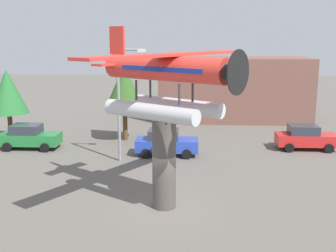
{
  "coord_description": "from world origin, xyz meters",
  "views": [
    {
      "loc": [
        1.29,
        -18.35,
        7.84
      ],
      "look_at": [
        0.0,
        3.0,
        3.27
      ],
      "focal_mm": 44.38,
      "sensor_mm": 36.0,
      "label": 1
    }
  ],
  "objects_px": {
    "car_near_green": "(29,137)",
    "streetlight_primary": "(122,96)",
    "car_far_red": "(306,137)",
    "floatplane_monument": "(166,79)",
    "car_mid_blue": "(166,142)",
    "storefront_building": "(233,89)",
    "tree_west": "(8,92)",
    "display_pedestal": "(164,163)",
    "tree_east": "(124,88)"
  },
  "relations": [
    {
      "from": "car_near_green",
      "to": "streetlight_primary",
      "type": "distance_m",
      "value": 8.37
    },
    {
      "from": "car_far_red",
      "to": "streetlight_primary",
      "type": "bearing_deg",
      "value": -163.93
    },
    {
      "from": "floatplane_monument",
      "to": "car_mid_blue",
      "type": "xyz_separation_m",
      "value": [
        -0.59,
        8.89,
        -5.14
      ]
    },
    {
      "from": "floatplane_monument",
      "to": "car_mid_blue",
      "type": "height_order",
      "value": "floatplane_monument"
    },
    {
      "from": "floatplane_monument",
      "to": "car_far_red",
      "type": "xyz_separation_m",
      "value": [
        9.23,
        10.96,
        -5.14
      ]
    },
    {
      "from": "car_far_red",
      "to": "car_near_green",
      "type": "bearing_deg",
      "value": -177.12
    },
    {
      "from": "floatplane_monument",
      "to": "storefront_building",
      "type": "xyz_separation_m",
      "value": [
        5.11,
        22.07,
        -3.04
      ]
    },
    {
      "from": "car_near_green",
      "to": "tree_west",
      "type": "distance_m",
      "value": 4.63
    },
    {
      "from": "car_far_red",
      "to": "streetlight_primary",
      "type": "xyz_separation_m",
      "value": [
        -12.51,
        -3.6,
        3.35
      ]
    },
    {
      "from": "streetlight_primary",
      "to": "tree_west",
      "type": "xyz_separation_m",
      "value": [
        -9.75,
        5.22,
        -0.47
      ]
    },
    {
      "from": "streetlight_primary",
      "to": "storefront_building",
      "type": "bearing_deg",
      "value": 60.34
    },
    {
      "from": "streetlight_primary",
      "to": "storefront_building",
      "type": "relative_size",
      "value": 0.51
    },
    {
      "from": "floatplane_monument",
      "to": "display_pedestal",
      "type": "bearing_deg",
      "value": -180.0
    },
    {
      "from": "streetlight_primary",
      "to": "tree_east",
      "type": "height_order",
      "value": "streetlight_primary"
    },
    {
      "from": "storefront_building",
      "to": "tree_west",
      "type": "distance_m",
      "value": 20.47
    },
    {
      "from": "streetlight_primary",
      "to": "tree_west",
      "type": "bearing_deg",
      "value": 151.82
    },
    {
      "from": "car_far_red",
      "to": "streetlight_primary",
      "type": "distance_m",
      "value": 13.44
    },
    {
      "from": "car_far_red",
      "to": "storefront_building",
      "type": "bearing_deg",
      "value": 110.37
    },
    {
      "from": "storefront_building",
      "to": "tree_west",
      "type": "bearing_deg",
      "value": -152.35
    },
    {
      "from": "car_mid_blue",
      "to": "streetlight_primary",
      "type": "xyz_separation_m",
      "value": [
        -2.69,
        -1.53,
        3.35
      ]
    },
    {
      "from": "storefront_building",
      "to": "car_mid_blue",
      "type": "bearing_deg",
      "value": -113.35
    },
    {
      "from": "floatplane_monument",
      "to": "streetlight_primary",
      "type": "distance_m",
      "value": 8.25
    },
    {
      "from": "streetlight_primary",
      "to": "tree_east",
      "type": "bearing_deg",
      "value": 97.77
    },
    {
      "from": "floatplane_monument",
      "to": "tree_east",
      "type": "height_order",
      "value": "floatplane_monument"
    },
    {
      "from": "display_pedestal",
      "to": "tree_east",
      "type": "xyz_separation_m",
      "value": [
        -3.93,
        12.89,
        1.92
      ]
    },
    {
      "from": "floatplane_monument",
      "to": "car_near_green",
      "type": "bearing_deg",
      "value": 170.12
    },
    {
      "from": "streetlight_primary",
      "to": "tree_east",
      "type": "distance_m",
      "value": 5.66
    },
    {
      "from": "car_mid_blue",
      "to": "display_pedestal",
      "type": "bearing_deg",
      "value": -86.9
    },
    {
      "from": "car_mid_blue",
      "to": "car_near_green",
      "type": "bearing_deg",
      "value": 173.77
    },
    {
      "from": "car_far_red",
      "to": "storefront_building",
      "type": "relative_size",
      "value": 0.3
    },
    {
      "from": "car_mid_blue",
      "to": "car_far_red",
      "type": "relative_size",
      "value": 1.0
    },
    {
      "from": "display_pedestal",
      "to": "car_near_green",
      "type": "height_order",
      "value": "display_pedestal"
    },
    {
      "from": "storefront_building",
      "to": "car_far_red",
      "type": "bearing_deg",
      "value": -69.63
    },
    {
      "from": "tree_east",
      "to": "car_far_red",
      "type": "bearing_deg",
      "value": -8.58
    },
    {
      "from": "display_pedestal",
      "to": "tree_west",
      "type": "bearing_deg",
      "value": 135.91
    },
    {
      "from": "car_near_green",
      "to": "car_far_red",
      "type": "relative_size",
      "value": 1.0
    },
    {
      "from": "tree_east",
      "to": "car_near_green",
      "type": "bearing_deg",
      "value": -155.12
    },
    {
      "from": "display_pedestal",
      "to": "tree_west",
      "type": "relative_size",
      "value": 0.8
    },
    {
      "from": "floatplane_monument",
      "to": "tree_east",
      "type": "bearing_deg",
      "value": 140.96
    },
    {
      "from": "display_pedestal",
      "to": "streetlight_primary",
      "type": "bearing_deg",
      "value": 113.48
    },
    {
      "from": "display_pedestal",
      "to": "car_far_red",
      "type": "xyz_separation_m",
      "value": [
        9.34,
        10.89,
        -1.3
      ]
    },
    {
      "from": "tree_west",
      "to": "tree_east",
      "type": "xyz_separation_m",
      "value": [
        8.98,
        0.38,
        0.34
      ]
    },
    {
      "from": "display_pedestal",
      "to": "streetlight_primary",
      "type": "relative_size",
      "value": 0.6
    },
    {
      "from": "streetlight_primary",
      "to": "floatplane_monument",
      "type": "bearing_deg",
      "value": -66.02
    },
    {
      "from": "storefront_building",
      "to": "display_pedestal",
      "type": "bearing_deg",
      "value": -103.33
    },
    {
      "from": "car_far_red",
      "to": "tree_west",
      "type": "xyz_separation_m",
      "value": [
        -22.25,
        1.62,
        2.87
      ]
    },
    {
      "from": "display_pedestal",
      "to": "car_far_red",
      "type": "height_order",
      "value": "display_pedestal"
    },
    {
      "from": "car_mid_blue",
      "to": "streetlight_primary",
      "type": "height_order",
      "value": "streetlight_primary"
    },
    {
      "from": "floatplane_monument",
      "to": "tree_west",
      "type": "bearing_deg",
      "value": 169.65
    },
    {
      "from": "car_near_green",
      "to": "tree_west",
      "type": "relative_size",
      "value": 0.77
    }
  ]
}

